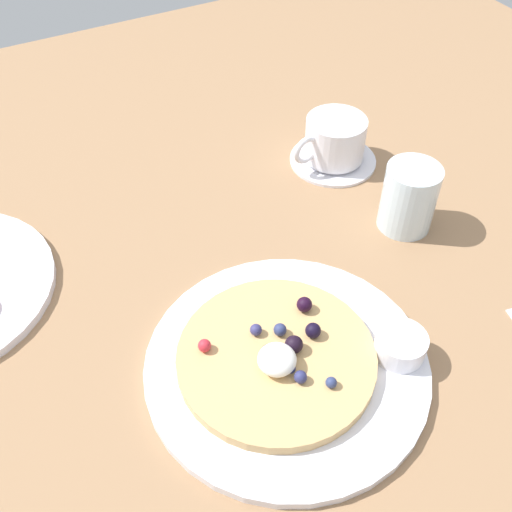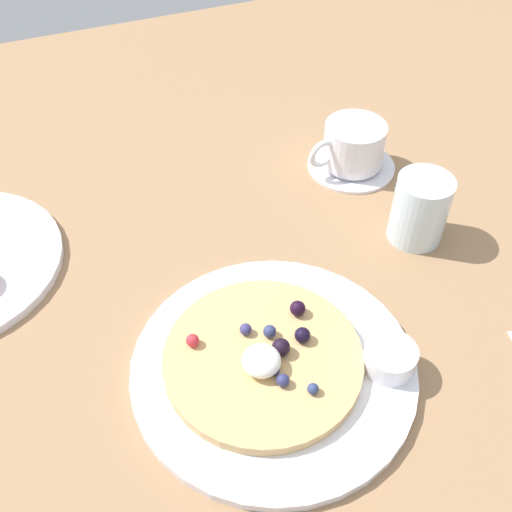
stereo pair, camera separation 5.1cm
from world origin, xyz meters
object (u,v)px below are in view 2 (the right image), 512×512
pancake_plate (273,367)px  syrup_ramekin (390,358)px  coffee_saucer (351,164)px  water_glass (421,210)px  coffee_cup (353,144)px

pancake_plate → syrup_ramekin: (10.53, -4.43, 1.86)cm
syrup_ramekin → coffee_saucer: syrup_ramekin is taller
water_glass → coffee_saucer: bearing=92.2°
syrup_ramekin → coffee_saucer: size_ratio=0.43×
pancake_plate → syrup_ramekin: size_ratio=5.45×
pancake_plate → water_glass: 26.80cm
pancake_plate → syrup_ramekin: bearing=-22.8°
coffee_cup → water_glass: water_glass is taller
syrup_ramekin → coffee_cup: bearing=68.0°
syrup_ramekin → pancake_plate: bearing=157.2°
coffee_saucer → water_glass: 15.90cm
water_glass → pancake_plate: bearing=-154.4°
pancake_plate → water_glass: (23.93, 11.47, 3.76)cm
syrup_ramekin → coffee_cup: size_ratio=0.46×
coffee_cup → water_glass: 15.42cm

